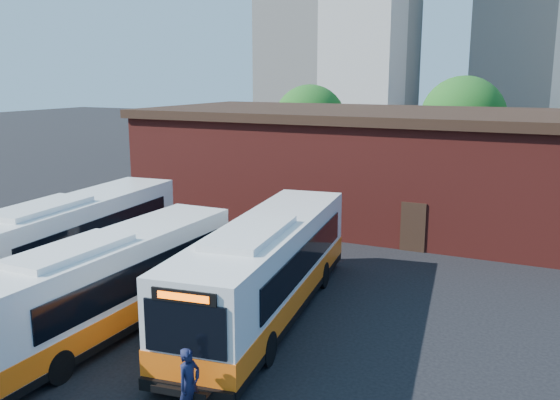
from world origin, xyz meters
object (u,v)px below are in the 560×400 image
at_px(bus_west, 69,242).
at_px(transit_worker, 189,384).
at_px(bus_midwest, 106,288).
at_px(bus_mideast, 266,272).

height_order(bus_west, transit_worker, bus_west).
bearing_deg(bus_midwest, bus_west, 145.68).
bearing_deg(bus_mideast, transit_worker, -87.35).
distance_m(bus_west, bus_midwest, 6.01).
bearing_deg(bus_mideast, bus_midwest, -148.04).
xyz_separation_m(bus_mideast, transit_worker, (1.23, -6.60, -0.68)).
relative_size(bus_west, bus_mideast, 0.98).
bearing_deg(transit_worker, bus_mideast, 20.86).
height_order(bus_midwest, bus_mideast, bus_mideast).
height_order(bus_west, bus_midwest, bus_west).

